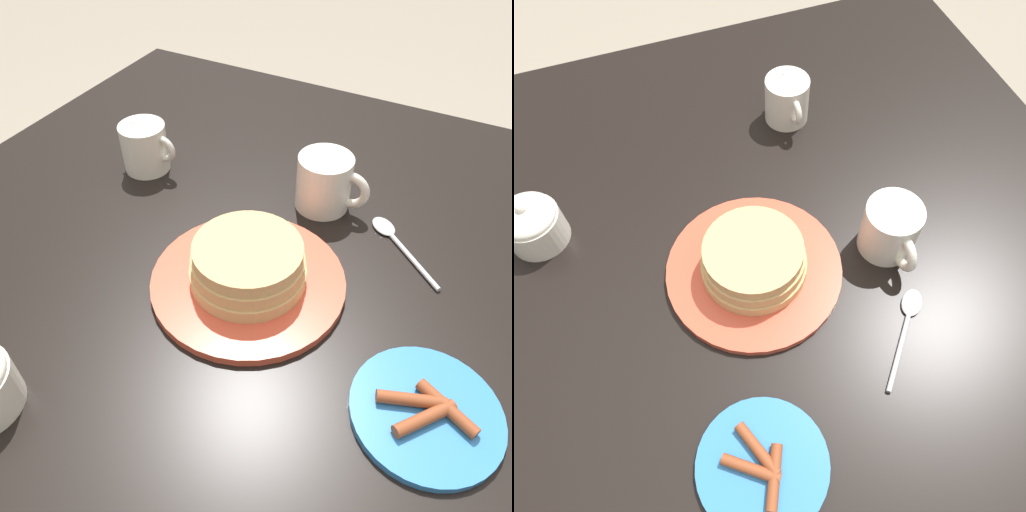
% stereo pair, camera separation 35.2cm
% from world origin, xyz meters
% --- Properties ---
extents(ground_plane, '(8.00, 8.00, 0.00)m').
position_xyz_m(ground_plane, '(0.00, 0.00, 0.00)').
color(ground_plane, gray).
extents(dining_table, '(1.13, 1.08, 0.75)m').
position_xyz_m(dining_table, '(0.00, 0.00, 0.63)').
color(dining_table, black).
rests_on(dining_table, ground_plane).
extents(pancake_plate, '(0.26, 0.26, 0.07)m').
position_xyz_m(pancake_plate, '(-0.00, -0.04, 0.78)').
color(pancake_plate, '#DB5138').
rests_on(pancake_plate, dining_table).
extents(side_plate_bacon, '(0.16, 0.16, 0.02)m').
position_xyz_m(side_plate_bacon, '(0.26, -0.12, 0.76)').
color(side_plate_bacon, '#337AC6').
rests_on(side_plate_bacon, dining_table).
extents(coffee_mug, '(0.11, 0.08, 0.09)m').
position_xyz_m(coffee_mug, '(0.03, 0.16, 0.80)').
color(coffee_mug, silver).
rests_on(coffee_mug, dining_table).
extents(creamer_pitcher, '(0.11, 0.08, 0.09)m').
position_xyz_m(creamer_pitcher, '(-0.28, 0.12, 0.80)').
color(creamer_pitcher, silver).
rests_on(creamer_pitcher, dining_table).
extents(sugar_bowl, '(0.09, 0.09, 0.08)m').
position_xyz_m(sugar_bowl, '(-0.17, -0.33, 0.79)').
color(sugar_bowl, silver).
rests_on(sugar_bowl, dining_table).
extents(spoon, '(0.13, 0.12, 0.01)m').
position_xyz_m(spoon, '(0.15, 0.13, 0.76)').
color(spoon, silver).
rests_on(spoon, dining_table).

